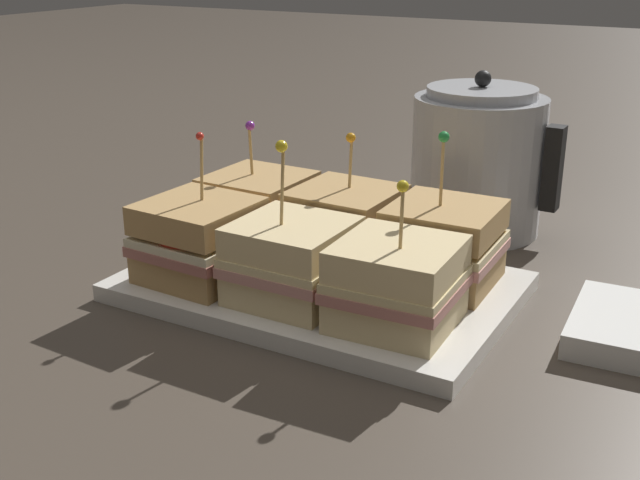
{
  "coord_description": "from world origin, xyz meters",
  "views": [
    {
      "loc": [
        0.37,
        -0.67,
        0.35
      ],
      "look_at": [
        0.0,
        0.0,
        0.06
      ],
      "focal_mm": 45.0,
      "sensor_mm": 36.0,
      "label": 1
    }
  ],
  "objects_px": {
    "sandwich_front_center": "(291,260)",
    "kettle_steel": "(478,162)",
    "sandwich_front_left": "(199,240)",
    "sandwich_back_right": "(443,244)",
    "sandwich_back_left": "(259,210)",
    "sandwich_back_center": "(345,226)",
    "sandwich_front_right": "(397,284)",
    "serving_platter": "(320,287)"
  },
  "relations": [
    {
      "from": "sandwich_front_center",
      "to": "kettle_steel",
      "type": "relative_size",
      "value": 0.79
    },
    {
      "from": "sandwich_front_left",
      "to": "sandwich_back_right",
      "type": "distance_m",
      "value": 0.25
    },
    {
      "from": "sandwich_back_left",
      "to": "sandwich_back_center",
      "type": "height_order",
      "value": "sandwich_back_left"
    },
    {
      "from": "sandwich_back_right",
      "to": "sandwich_back_center",
      "type": "bearing_deg",
      "value": 179.62
    },
    {
      "from": "sandwich_front_left",
      "to": "sandwich_back_center",
      "type": "xyz_separation_m",
      "value": [
        0.11,
        0.11,
        0.0
      ]
    },
    {
      "from": "sandwich_front_left",
      "to": "sandwich_back_right",
      "type": "bearing_deg",
      "value": 26.76
    },
    {
      "from": "sandwich_back_right",
      "to": "sandwich_back_left",
      "type": "bearing_deg",
      "value": 179.96
    },
    {
      "from": "sandwich_front_left",
      "to": "sandwich_back_center",
      "type": "height_order",
      "value": "sandwich_front_left"
    },
    {
      "from": "kettle_steel",
      "to": "sandwich_back_right",
      "type": "bearing_deg",
      "value": -79.57
    },
    {
      "from": "sandwich_back_right",
      "to": "sandwich_front_center",
      "type": "bearing_deg",
      "value": -136.01
    },
    {
      "from": "sandwich_back_center",
      "to": "sandwich_back_right",
      "type": "xyz_separation_m",
      "value": [
        0.11,
        -0.0,
        0.0
      ]
    },
    {
      "from": "sandwich_back_left",
      "to": "sandwich_back_right",
      "type": "xyz_separation_m",
      "value": [
        0.22,
        -0.0,
        0.0
      ]
    },
    {
      "from": "sandwich_front_center",
      "to": "sandwich_back_left",
      "type": "distance_m",
      "value": 0.16
    },
    {
      "from": "sandwich_front_left",
      "to": "kettle_steel",
      "type": "relative_size",
      "value": 0.75
    },
    {
      "from": "sandwich_front_left",
      "to": "sandwich_front_center",
      "type": "height_order",
      "value": "sandwich_front_center"
    },
    {
      "from": "sandwich_front_left",
      "to": "kettle_steel",
      "type": "bearing_deg",
      "value": 60.94
    },
    {
      "from": "sandwich_front_left",
      "to": "sandwich_back_left",
      "type": "height_order",
      "value": "sandwich_front_left"
    },
    {
      "from": "sandwich_back_left",
      "to": "kettle_steel",
      "type": "relative_size",
      "value": 0.71
    },
    {
      "from": "sandwich_front_right",
      "to": "kettle_steel",
      "type": "relative_size",
      "value": 0.69
    },
    {
      "from": "sandwich_front_center",
      "to": "sandwich_back_right",
      "type": "xyz_separation_m",
      "value": [
        0.11,
        0.11,
        0.0
      ]
    },
    {
      "from": "sandwich_front_right",
      "to": "sandwich_back_left",
      "type": "relative_size",
      "value": 0.97
    },
    {
      "from": "sandwich_front_right",
      "to": "sandwich_back_left",
      "type": "height_order",
      "value": "sandwich_back_left"
    },
    {
      "from": "serving_platter",
      "to": "sandwich_back_center",
      "type": "relative_size",
      "value": 2.75
    },
    {
      "from": "sandwich_front_left",
      "to": "sandwich_back_center",
      "type": "relative_size",
      "value": 1.07
    },
    {
      "from": "serving_platter",
      "to": "sandwich_back_center",
      "type": "bearing_deg",
      "value": 90.22
    },
    {
      "from": "sandwich_front_center",
      "to": "sandwich_back_right",
      "type": "bearing_deg",
      "value": 43.99
    },
    {
      "from": "sandwich_back_center",
      "to": "sandwich_front_right",
      "type": "bearing_deg",
      "value": -45.07
    },
    {
      "from": "sandwich_back_left",
      "to": "sandwich_back_right",
      "type": "bearing_deg",
      "value": -0.04
    },
    {
      "from": "sandwich_front_left",
      "to": "sandwich_front_right",
      "type": "distance_m",
      "value": 0.22
    },
    {
      "from": "serving_platter",
      "to": "sandwich_front_center",
      "type": "xyz_separation_m",
      "value": [
        -0.0,
        -0.05,
        0.05
      ]
    },
    {
      "from": "sandwich_front_left",
      "to": "sandwich_back_left",
      "type": "bearing_deg",
      "value": 90.64
    },
    {
      "from": "sandwich_front_center",
      "to": "sandwich_back_left",
      "type": "xyz_separation_m",
      "value": [
        -0.11,
        0.11,
        0.0
      ]
    },
    {
      "from": "sandwich_front_center",
      "to": "sandwich_back_center",
      "type": "height_order",
      "value": "sandwich_front_center"
    },
    {
      "from": "sandwich_front_center",
      "to": "sandwich_back_left",
      "type": "bearing_deg",
      "value": 135.23
    },
    {
      "from": "sandwich_back_left",
      "to": "sandwich_back_right",
      "type": "relative_size",
      "value": 0.91
    },
    {
      "from": "sandwich_back_left",
      "to": "sandwich_back_center",
      "type": "relative_size",
      "value": 1.01
    },
    {
      "from": "kettle_steel",
      "to": "sandwich_front_right",
      "type": "bearing_deg",
      "value": -83.3
    },
    {
      "from": "kettle_steel",
      "to": "sandwich_back_left",
      "type": "bearing_deg",
      "value": -130.36
    },
    {
      "from": "sandwich_front_center",
      "to": "kettle_steel",
      "type": "height_order",
      "value": "kettle_steel"
    },
    {
      "from": "sandwich_front_left",
      "to": "sandwich_back_left",
      "type": "xyz_separation_m",
      "value": [
        -0.0,
        0.11,
        0.0
      ]
    },
    {
      "from": "serving_platter",
      "to": "sandwich_back_center",
      "type": "distance_m",
      "value": 0.07
    },
    {
      "from": "sandwich_front_left",
      "to": "sandwich_back_right",
      "type": "relative_size",
      "value": 0.96
    }
  ]
}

